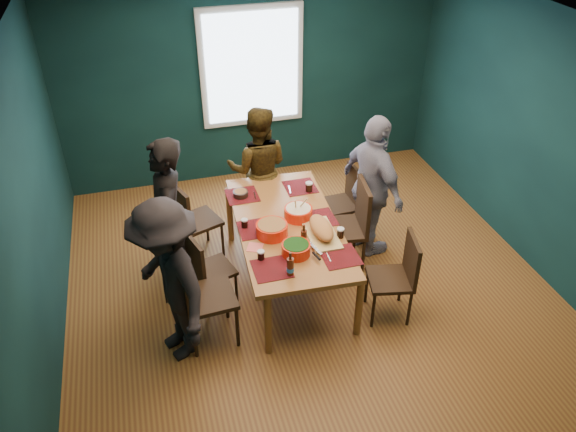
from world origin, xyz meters
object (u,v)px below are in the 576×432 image
object	(u,v)px
person_right	(373,188)
person_near_left	(169,283)
bowl_dumpling	(298,212)
chair_right_near	(400,272)
dining_table	(287,230)
chair_left_near	(197,291)
chair_right_mid	(352,220)
chair_right_far	(346,197)
chair_left_mid	(205,266)
chair_left_far	(191,217)
person_far_left	(169,221)
person_back	(258,169)
cutting_board	(321,229)
bowl_herbs	(296,249)
bowl_salad	(272,229)

from	to	relation	value
person_right	person_near_left	bearing A→B (deg)	99.07
bowl_dumpling	chair_right_near	bearing A→B (deg)	-47.14
chair_right_near	dining_table	bearing A→B (deg)	152.17
chair_right_near	chair_left_near	bearing A→B (deg)	-173.20
chair_right_mid	chair_right_far	bearing A→B (deg)	83.13
chair_left_mid	bowl_dumpling	xyz separation A→B (m)	(1.01, 0.19, 0.33)
dining_table	chair_right_far	bearing A→B (deg)	39.99
chair_left_far	person_far_left	xyz separation A→B (m)	(-0.25, -0.49, 0.32)
person_near_left	person_back	bearing A→B (deg)	126.65
person_right	person_back	bearing A→B (deg)	37.96
person_near_left	bowl_dumpling	size ratio (longest dim) A/B	5.63
dining_table	person_near_left	size ratio (longest dim) A/B	1.26
chair_left_mid	cutting_board	distance (m)	1.20
person_near_left	bowl_herbs	distance (m)	1.20
bowl_salad	chair_left_near	bearing A→B (deg)	-151.33
chair_left_mid	bowl_herbs	xyz separation A→B (m)	(0.82, -0.39, 0.33)
chair_right_mid	chair_right_near	distance (m)	0.86
person_far_left	bowl_dumpling	xyz separation A→B (m)	(1.29, -0.14, -0.05)
person_right	cutting_board	world-z (taller)	person_right
person_near_left	bowl_salad	xyz separation A→B (m)	(1.05, 0.51, 0.01)
person_back	person_near_left	bearing A→B (deg)	71.82
chair_left_far	dining_table	bearing A→B (deg)	-58.02
chair_right_mid	person_right	bearing A→B (deg)	43.63
chair_left_mid	person_far_left	bearing A→B (deg)	113.73
chair_left_near	chair_right_mid	size ratio (longest dim) A/B	0.99
chair_left_mid	chair_right_near	world-z (taller)	chair_right_near
chair_right_mid	bowl_dumpling	bearing A→B (deg)	-170.76
person_far_left	bowl_salad	distance (m)	1.02
chair_right_near	cutting_board	xyz separation A→B (m)	(-0.65, 0.48, 0.30)
dining_table	chair_right_far	world-z (taller)	chair_right_far
chair_right_far	bowl_herbs	bearing A→B (deg)	-132.56
chair_left_far	chair_right_near	world-z (taller)	chair_left_far
chair_right_far	bowl_herbs	world-z (taller)	chair_right_far
chair_left_near	bowl_salad	xyz separation A→B (m)	(0.81, 0.44, 0.23)
chair_left_near	chair_right_mid	bearing A→B (deg)	17.19
cutting_board	chair_left_near	bearing A→B (deg)	-164.95
person_back	bowl_salad	distance (m)	1.32
chair_right_far	bowl_herbs	size ratio (longest dim) A/B	3.27
chair_right_mid	bowl_dumpling	size ratio (longest dim) A/B	3.59
person_right	cutting_board	distance (m)	0.98
chair_left_far	bowl_herbs	distance (m)	1.50
bowl_herbs	chair_right_far	bearing A→B (deg)	50.75
person_back	person_right	size ratio (longest dim) A/B	0.92
person_back	person_right	bearing A→B (deg)	157.19
chair_left_mid	chair_right_far	distance (m)	1.94
person_near_left	bowl_dumpling	bearing A→B (deg)	98.24
chair_left_near	person_back	xyz separation A→B (m)	(0.98, 1.75, 0.17)
person_back	bowl_dumpling	world-z (taller)	person_back
chair_right_mid	chair_right_near	bearing A→B (deg)	-70.19
person_right	chair_left_mid	bearing A→B (deg)	88.64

